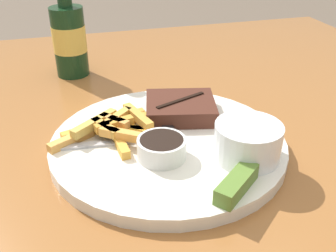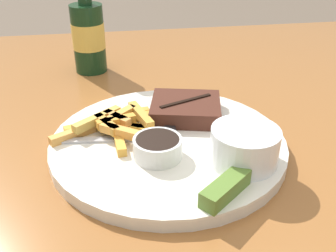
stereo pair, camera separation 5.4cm
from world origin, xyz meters
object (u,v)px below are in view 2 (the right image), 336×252
steak_portion (186,109)px  dipping_sauce_cup (158,147)px  pickle_spear (226,188)px  knife_utensil (168,121)px  beer_bottle (88,34)px  fork_utensil (105,139)px  dinner_plate (168,144)px  coleslaw_cup (245,144)px

steak_portion → dipping_sauce_cup: 0.12m
steak_portion → dipping_sauce_cup: (-0.06, -0.10, 0.00)m
pickle_spear → knife_utensil: size_ratio=0.43×
pickle_spear → knife_utensil: 0.18m
steak_portion → pickle_spear: 0.19m
dipping_sauce_cup → beer_bottle: size_ratio=0.29×
steak_portion → fork_utensil: bearing=-156.5°
pickle_spear → fork_utensil: (-0.13, 0.14, -0.01)m
dinner_plate → knife_utensil: knife_utensil is taller
dinner_plate → beer_bottle: size_ratio=1.51×
dipping_sauce_cup → knife_utensil: 0.09m
dipping_sauce_cup → fork_utensil: bearing=143.0°
coleslaw_cup → dipping_sauce_cup: coleslaw_cup is taller
coleslaw_cup → pickle_spear: bearing=-124.2°
dinner_plate → coleslaw_cup: 0.12m
steak_portion → pickle_spear: size_ratio=1.74×
dipping_sauce_cup → fork_utensil: (-0.07, 0.05, -0.01)m
dipping_sauce_cup → pickle_spear: bearing=-54.4°
knife_utensil → beer_bottle: (-0.12, 0.28, 0.06)m
dinner_plate → steak_portion: 0.08m
coleslaw_cup → beer_bottle: (-0.19, 0.40, 0.03)m
coleslaw_cup → fork_utensil: coleslaw_cup is taller
dipping_sauce_cup → beer_bottle: (-0.09, 0.37, 0.04)m
dinner_plate → fork_utensil: size_ratio=2.44×
fork_utensil → steak_portion: bearing=28.7°
dinner_plate → knife_utensil: 0.05m
knife_utensil → beer_bottle: beer_bottle is taller
pickle_spear → beer_bottle: 0.48m
pickle_spear → dinner_plate: bearing=108.4°
beer_bottle → steak_portion: bearing=-60.8°
dinner_plate → steak_portion: bearing=58.9°
fork_utensil → knife_utensil: knife_utensil is taller
coleslaw_cup → knife_utensil: bearing=123.9°
knife_utensil → coleslaw_cup: bearing=-143.8°
steak_portion → beer_bottle: size_ratio=0.56×
pickle_spear → fork_utensil: bearing=133.1°
dinner_plate → knife_utensil: (0.01, 0.05, 0.01)m
coleslaw_cup → knife_utensil: coleslaw_cup is taller
steak_portion → knife_utensil: (-0.03, -0.02, -0.01)m
steak_portion → dipping_sauce_cup: bearing=-119.0°
pickle_spear → knife_utensil: (-0.04, 0.18, -0.01)m
dipping_sauce_cup → pickle_spear: dipping_sauce_cup is taller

